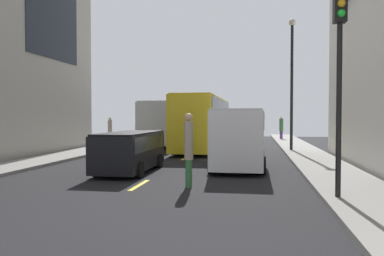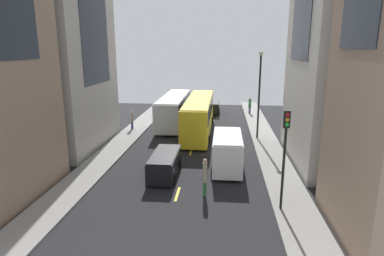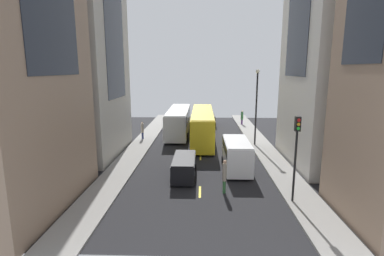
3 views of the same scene
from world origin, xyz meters
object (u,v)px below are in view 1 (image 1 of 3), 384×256
at_px(car_black_0, 130,148).
at_px(pedestrian_crossing_near, 189,147).
at_px(car_black_2, 229,130).
at_px(delivery_van_white, 239,134).
at_px(city_bus_white, 173,120).
at_px(traffic_light_near_corner, 340,51).
at_px(pedestrian_crossing_mid, 110,130).
at_px(streetcar_yellow, 205,119).
at_px(pedestrian_waiting_curb, 281,127).

xyz_separation_m(car_black_0, pedestrian_crossing_near, (2.95, -3.00, 0.34)).
height_order(car_black_0, car_black_2, car_black_0).
bearing_deg(delivery_van_white, car_black_0, -157.74).
bearing_deg(city_bus_white, traffic_light_near_corner, -66.28).
bearing_deg(city_bus_white, pedestrian_crossing_mid, -141.02).
bearing_deg(car_black_0, traffic_light_near_corner, -31.69).
distance_m(city_bus_white, car_black_0, 15.85).
relative_size(city_bus_white, streetcar_yellow, 0.85).
relative_size(car_black_0, traffic_light_near_corner, 0.85).
height_order(streetcar_yellow, traffic_light_near_corner, traffic_light_near_corner).
height_order(car_black_0, traffic_light_near_corner, traffic_light_near_corner).
bearing_deg(city_bus_white, pedestrian_waiting_curb, 36.34).
relative_size(car_black_2, pedestrian_waiting_curb, 2.02).
relative_size(streetcar_yellow, pedestrian_crossing_mid, 6.72).
xyz_separation_m(delivery_van_white, car_black_0, (-4.33, -1.77, -0.55)).
bearing_deg(traffic_light_near_corner, car_black_0, 148.31).
xyz_separation_m(streetcar_yellow, pedestrian_crossing_near, (1.51, -15.44, -0.81)).
distance_m(city_bus_white, pedestrian_crossing_near, 19.30).
bearing_deg(traffic_light_near_corner, pedestrian_waiting_curb, 89.41).
xyz_separation_m(delivery_van_white, car_black_2, (-1.86, 20.86, -0.57)).
xyz_separation_m(car_black_0, traffic_light_near_corner, (7.21, -4.45, 3.02)).
bearing_deg(pedestrian_crossing_mid, delivery_van_white, 124.03).
xyz_separation_m(car_black_0, pedestrian_waiting_curb, (7.49, 22.46, 0.31)).
bearing_deg(car_black_2, pedestrian_waiting_curb, -1.88).
relative_size(delivery_van_white, pedestrian_crossing_mid, 2.58).
bearing_deg(car_black_2, city_bus_white, -120.88).
height_order(city_bus_white, car_black_0, city_bus_white).
bearing_deg(delivery_van_white, pedestrian_crossing_mid, 133.52).
distance_m(pedestrian_waiting_curb, pedestrian_crossing_near, 25.86).
bearing_deg(car_black_0, streetcar_yellow, 83.37).
distance_m(car_black_2, pedestrian_crossing_mid, 13.13).
bearing_deg(streetcar_yellow, pedestrian_crossing_near, -84.43).
relative_size(pedestrian_crossing_mid, traffic_light_near_corner, 0.38).
relative_size(pedestrian_crossing_mid, pedestrian_crossing_near, 0.87).
bearing_deg(city_bus_white, car_black_0, -83.98).
xyz_separation_m(city_bus_white, pedestrian_crossing_mid, (-4.11, -3.33, -0.75)).
distance_m(delivery_van_white, car_black_0, 4.71).
bearing_deg(delivery_van_white, pedestrian_waiting_curb, 81.31).
bearing_deg(pedestrian_waiting_curb, pedestrian_crossing_mid, 23.38).
bearing_deg(car_black_0, pedestrian_crossing_near, -45.42).
height_order(city_bus_white, car_black_2, city_bus_white).
bearing_deg(traffic_light_near_corner, pedestrian_crossing_mid, 127.60).
height_order(car_black_2, pedestrian_waiting_curb, pedestrian_waiting_curb).
height_order(car_black_2, pedestrian_crossing_mid, pedestrian_crossing_mid).
xyz_separation_m(streetcar_yellow, pedestrian_waiting_curb, (6.05, 10.02, -0.85)).
bearing_deg(car_black_0, city_bus_white, 96.02).
height_order(city_bus_white, pedestrian_crossing_near, city_bus_white).
bearing_deg(car_black_0, pedestrian_crossing_mid, 114.95).
bearing_deg(pedestrian_crossing_mid, pedestrian_waiting_curb, -152.31).
relative_size(car_black_0, car_black_2, 1.07).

